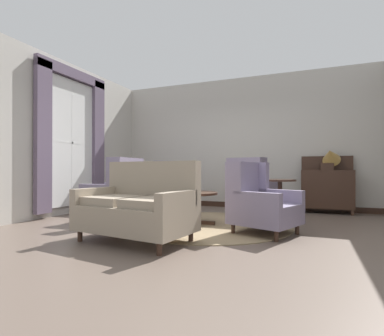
# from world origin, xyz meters

# --- Properties ---
(ground) EXTENTS (8.41, 8.41, 0.00)m
(ground) POSITION_xyz_m (0.00, 0.00, 0.00)
(ground) COLOR brown
(wall_back) EXTENTS (6.16, 0.08, 3.05)m
(wall_back) POSITION_xyz_m (0.00, 2.73, 1.53)
(wall_back) COLOR #BCB7AD
(wall_back) RESTS_ON ground
(wall_left) EXTENTS (0.08, 3.82, 3.05)m
(wall_left) POSITION_xyz_m (-3.00, 0.82, 1.53)
(wall_left) COLOR #BCB7AD
(wall_left) RESTS_ON ground
(baseboard_back) EXTENTS (6.00, 0.03, 0.12)m
(baseboard_back) POSITION_xyz_m (0.00, 2.67, 0.06)
(baseboard_back) COLOR #382319
(baseboard_back) RESTS_ON ground
(area_rug) EXTENTS (2.71, 2.71, 0.01)m
(area_rug) POSITION_xyz_m (0.00, 0.30, 0.01)
(area_rug) COLOR #847051
(area_rug) RESTS_ON ground
(window_with_curtains) EXTENTS (0.12, 1.80, 2.82)m
(window_with_curtains) POSITION_xyz_m (-2.90, 0.46, 1.59)
(window_with_curtains) COLOR silver
(coffee_table) EXTENTS (0.79, 0.79, 0.52)m
(coffee_table) POSITION_xyz_m (-0.20, 0.26, 0.41)
(coffee_table) COLOR #382319
(coffee_table) RESTS_ON ground
(porcelain_vase) EXTENTS (0.17, 0.17, 0.37)m
(porcelain_vase) POSITION_xyz_m (-0.18, 0.28, 0.69)
(porcelain_vase) COLOR #4C7A66
(porcelain_vase) RESTS_ON coffee_table
(settee) EXTENTS (1.51, 1.00, 1.00)m
(settee) POSITION_xyz_m (-0.42, -1.04, 0.42)
(settee) COLOR gray
(settee) RESTS_ON ground
(armchair_near_sideboard) EXTENTS (0.98, 1.07, 1.11)m
(armchair_near_sideboard) POSITION_xyz_m (0.52, 1.51, 0.46)
(armchair_near_sideboard) COLOR slate
(armchair_near_sideboard) RESTS_ON ground
(armchair_near_window) EXTENTS (1.03, 1.00, 0.99)m
(armchair_near_window) POSITION_xyz_m (0.91, -0.02, 0.43)
(armchair_near_window) COLOR slate
(armchair_near_window) RESTS_ON ground
(armchair_beside_settee) EXTENTS (0.84, 0.85, 1.09)m
(armchair_beside_settee) POSITION_xyz_m (-1.58, 0.12, 0.46)
(armchair_beside_settee) COLOR slate
(armchair_beside_settee) RESTS_ON ground
(armchair_far_left) EXTENTS (1.18, 1.19, 1.06)m
(armchair_far_left) POSITION_xyz_m (-1.09, 1.32, 0.44)
(armchair_far_left) COLOR slate
(armchair_far_left) RESTS_ON ground
(side_table) EXTENTS (0.50, 0.50, 0.73)m
(side_table) POSITION_xyz_m (1.11, 0.70, 0.44)
(side_table) COLOR #382319
(side_table) RESTS_ON ground
(sideboard) EXTENTS (0.99, 0.35, 1.17)m
(sideboard) POSITION_xyz_m (1.87, 2.43, 0.51)
(sideboard) COLOR #382319
(sideboard) RESTS_ON ground
(gramophone) EXTENTS (0.42, 0.51, 0.53)m
(gramophone) POSITION_xyz_m (1.92, 2.34, 1.13)
(gramophone) COLOR #382319
(gramophone) RESTS_ON sideboard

